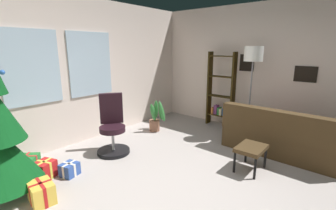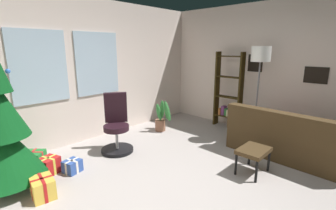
{
  "view_description": "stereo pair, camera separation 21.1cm",
  "coord_description": "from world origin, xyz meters",
  "px_view_note": "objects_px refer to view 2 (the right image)",
  "views": [
    {
      "loc": [
        -2.5,
        -1.37,
        1.8
      ],
      "look_at": [
        -0.08,
        0.62,
        1.05
      ],
      "focal_mm": 25.48,
      "sensor_mm": 36.0,
      "label": 1
    },
    {
      "loc": [
        -2.36,
        -1.53,
        1.8
      ],
      "look_at": [
        -0.08,
        0.62,
        1.05
      ],
      "focal_mm": 25.48,
      "sensor_mm": 36.0,
      "label": 2
    }
  ],
  "objects_px": {
    "gift_box_gold": "(43,188)",
    "office_chair": "(116,129)",
    "potted_plant": "(162,117)",
    "couch": "(297,140)",
    "gift_box_blue": "(72,166)",
    "gift_box_red": "(49,166)",
    "gift_box_green": "(32,158)",
    "footstool": "(253,152)",
    "floor_lamp": "(260,61)",
    "holiday_tree": "(0,128)",
    "bookshelf": "(228,95)"
  },
  "relations": [
    {
      "from": "holiday_tree",
      "to": "gift_box_gold",
      "type": "relative_size",
      "value": 7.19
    },
    {
      "from": "gift_box_green",
      "to": "gift_box_red",
      "type": "bearing_deg",
      "value": -82.63
    },
    {
      "from": "holiday_tree",
      "to": "gift_box_gold",
      "type": "height_order",
      "value": "holiday_tree"
    },
    {
      "from": "gift_box_gold",
      "to": "potted_plant",
      "type": "height_order",
      "value": "potted_plant"
    },
    {
      "from": "gift_box_green",
      "to": "gift_box_blue",
      "type": "xyz_separation_m",
      "value": [
        0.32,
        -0.71,
        -0.01
      ]
    },
    {
      "from": "gift_box_green",
      "to": "bookshelf",
      "type": "relative_size",
      "value": 0.25
    },
    {
      "from": "footstool",
      "to": "bookshelf",
      "type": "xyz_separation_m",
      "value": [
        1.64,
        1.37,
        0.44
      ]
    },
    {
      "from": "footstool",
      "to": "holiday_tree",
      "type": "xyz_separation_m",
      "value": [
        -2.58,
        2.13,
        0.51
      ]
    },
    {
      "from": "footstool",
      "to": "gift_box_red",
      "type": "distance_m",
      "value": 2.99
    },
    {
      "from": "couch",
      "to": "office_chair",
      "type": "height_order",
      "value": "office_chair"
    },
    {
      "from": "gift_box_blue",
      "to": "gift_box_gold",
      "type": "bearing_deg",
      "value": -147.78
    },
    {
      "from": "couch",
      "to": "bookshelf",
      "type": "xyz_separation_m",
      "value": [
        0.58,
        1.65,
        0.48
      ]
    },
    {
      "from": "floor_lamp",
      "to": "gift_box_green",
      "type": "bearing_deg",
      "value": 148.28
    },
    {
      "from": "gift_box_green",
      "to": "floor_lamp",
      "type": "distance_m",
      "value": 4.27
    },
    {
      "from": "holiday_tree",
      "to": "potted_plant",
      "type": "distance_m",
      "value": 3.03
    },
    {
      "from": "couch",
      "to": "footstool",
      "type": "relative_size",
      "value": 4.0
    },
    {
      "from": "footstool",
      "to": "holiday_tree",
      "type": "distance_m",
      "value": 3.38
    },
    {
      "from": "gift_box_blue",
      "to": "floor_lamp",
      "type": "bearing_deg",
      "value": -24.28
    },
    {
      "from": "office_chair",
      "to": "floor_lamp",
      "type": "relative_size",
      "value": 0.56
    },
    {
      "from": "footstool",
      "to": "bookshelf",
      "type": "distance_m",
      "value": 2.18
    },
    {
      "from": "floor_lamp",
      "to": "gift_box_red",
      "type": "bearing_deg",
      "value": 154.38
    },
    {
      "from": "couch",
      "to": "potted_plant",
      "type": "distance_m",
      "value": 2.63
    },
    {
      "from": "gift_box_gold",
      "to": "office_chair",
      "type": "height_order",
      "value": "office_chair"
    },
    {
      "from": "gift_box_red",
      "to": "gift_box_blue",
      "type": "bearing_deg",
      "value": -39.7
    },
    {
      "from": "floor_lamp",
      "to": "potted_plant",
      "type": "height_order",
      "value": "floor_lamp"
    },
    {
      "from": "footstool",
      "to": "gift_box_gold",
      "type": "bearing_deg",
      "value": 145.4
    },
    {
      "from": "gift_box_blue",
      "to": "office_chair",
      "type": "height_order",
      "value": "office_chair"
    },
    {
      "from": "footstool",
      "to": "floor_lamp",
      "type": "height_order",
      "value": "floor_lamp"
    },
    {
      "from": "gift_box_blue",
      "to": "office_chair",
      "type": "xyz_separation_m",
      "value": [
        0.91,
        0.17,
        0.31
      ]
    },
    {
      "from": "couch",
      "to": "gift_box_green",
      "type": "relative_size",
      "value": 4.58
    },
    {
      "from": "bookshelf",
      "to": "footstool",
      "type": "bearing_deg",
      "value": -140.19
    },
    {
      "from": "gift_box_gold",
      "to": "office_chair",
      "type": "bearing_deg",
      "value": 19.13
    },
    {
      "from": "gift_box_blue",
      "to": "potted_plant",
      "type": "xyz_separation_m",
      "value": [
        2.21,
        0.31,
        0.22
      ]
    },
    {
      "from": "gift_box_red",
      "to": "office_chair",
      "type": "xyz_separation_m",
      "value": [
        1.17,
        -0.04,
        0.28
      ]
    },
    {
      "from": "office_chair",
      "to": "bookshelf",
      "type": "height_order",
      "value": "bookshelf"
    },
    {
      "from": "footstool",
      "to": "office_chair",
      "type": "relative_size",
      "value": 0.48
    },
    {
      "from": "footstool",
      "to": "gift_box_blue",
      "type": "distance_m",
      "value": 2.67
    },
    {
      "from": "office_chair",
      "to": "potted_plant",
      "type": "height_order",
      "value": "office_chair"
    },
    {
      "from": "holiday_tree",
      "to": "bookshelf",
      "type": "relative_size",
      "value": 1.46
    },
    {
      "from": "holiday_tree",
      "to": "gift_box_red",
      "type": "bearing_deg",
      "value": 3.41
    },
    {
      "from": "footstool",
      "to": "gift_box_green",
      "type": "relative_size",
      "value": 1.14
    },
    {
      "from": "couch",
      "to": "gift_box_green",
      "type": "height_order",
      "value": "couch"
    },
    {
      "from": "gift_box_red",
      "to": "gift_box_green",
      "type": "bearing_deg",
      "value": 97.37
    },
    {
      "from": "holiday_tree",
      "to": "gift_box_gold",
      "type": "bearing_deg",
      "value": -64.99
    },
    {
      "from": "office_chair",
      "to": "potted_plant",
      "type": "bearing_deg",
      "value": 6.33
    },
    {
      "from": "holiday_tree",
      "to": "office_chair",
      "type": "xyz_separation_m",
      "value": [
        1.68,
        -0.01,
        -0.44
      ]
    },
    {
      "from": "gift_box_gold",
      "to": "potted_plant",
      "type": "distance_m",
      "value": 2.82
    },
    {
      "from": "gift_box_red",
      "to": "gift_box_gold",
      "type": "xyz_separation_m",
      "value": [
        -0.28,
        -0.54,
        0.0
      ]
    },
    {
      "from": "gift_box_red",
      "to": "potted_plant",
      "type": "bearing_deg",
      "value": 2.37
    },
    {
      "from": "holiday_tree",
      "to": "floor_lamp",
      "type": "distance_m",
      "value": 4.23
    }
  ]
}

